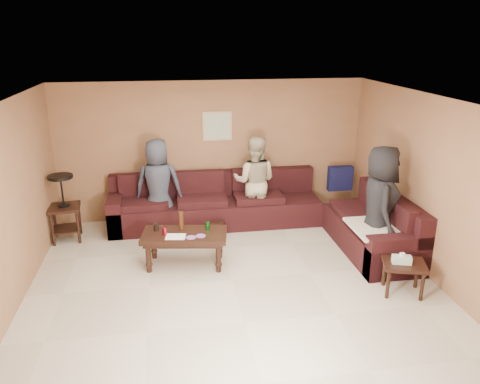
% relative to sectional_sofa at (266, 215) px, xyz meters
% --- Properties ---
extents(room, '(5.60, 5.50, 2.50)m').
position_rel_sectional_sofa_xyz_m(room, '(-0.81, -1.52, 1.34)').
color(room, beige).
rests_on(room, ground).
extents(sectional_sofa, '(4.65, 2.90, 0.97)m').
position_rel_sectional_sofa_xyz_m(sectional_sofa, '(0.00, 0.00, 0.00)').
color(sectional_sofa, black).
rests_on(sectional_sofa, ground).
extents(coffee_table, '(1.30, 0.79, 0.79)m').
position_rel_sectional_sofa_xyz_m(coffee_table, '(-1.43, -0.95, 0.11)').
color(coffee_table, black).
rests_on(coffee_table, ground).
extents(end_table_left, '(0.54, 0.54, 1.12)m').
position_rel_sectional_sofa_xyz_m(end_table_left, '(-3.33, 0.25, 0.26)').
color(end_table_left, black).
rests_on(end_table_left, ground).
extents(side_table_right, '(0.64, 0.57, 0.58)m').
position_rel_sectional_sofa_xyz_m(side_table_right, '(1.36, -2.20, 0.06)').
color(side_table_right, black).
rests_on(side_table_right, ground).
extents(waste_bin, '(0.27, 0.27, 0.26)m').
position_rel_sectional_sofa_xyz_m(waste_bin, '(-0.85, -0.05, -0.20)').
color(waste_bin, black).
rests_on(waste_bin, ground).
extents(wall_art, '(0.52, 0.04, 0.52)m').
position_rel_sectional_sofa_xyz_m(wall_art, '(-0.71, 0.96, 1.37)').
color(wall_art, tan).
rests_on(wall_art, ground).
extents(person_left, '(0.83, 0.59, 1.62)m').
position_rel_sectional_sofa_xyz_m(person_left, '(-1.79, 0.45, 0.48)').
color(person_left, '#313544').
rests_on(person_left, ground).
extents(person_middle, '(0.93, 0.83, 1.60)m').
position_rel_sectional_sofa_xyz_m(person_middle, '(-0.13, 0.43, 0.48)').
color(person_middle, '#BBAB8B').
rests_on(person_middle, ground).
extents(person_right, '(0.74, 0.97, 1.77)m').
position_rel_sectional_sofa_xyz_m(person_right, '(1.42, -1.23, 0.56)').
color(person_right, black).
rests_on(person_right, ground).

